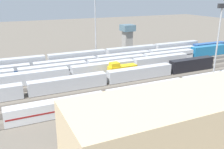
# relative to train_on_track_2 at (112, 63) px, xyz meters

# --- Properties ---
(ground_plane) EXTENTS (400.00, 400.00, 0.00)m
(ground_plane) POSITION_rel_train_on_track_2_xyz_m (2.13, 10.00, -2.07)
(ground_plane) COLOR #60594F
(track_bed_0) EXTENTS (140.00, 2.80, 0.12)m
(track_bed_0) POSITION_rel_train_on_track_2_xyz_m (2.13, -10.00, -2.01)
(track_bed_0) COLOR #4C443D
(track_bed_0) RESTS_ON ground_plane
(track_bed_1) EXTENTS (140.00, 2.80, 0.12)m
(track_bed_1) POSITION_rel_train_on_track_2_xyz_m (2.13, -5.00, -2.01)
(track_bed_1) COLOR #3D3833
(track_bed_1) RESTS_ON ground_plane
(track_bed_2) EXTENTS (140.00, 2.80, 0.12)m
(track_bed_2) POSITION_rel_train_on_track_2_xyz_m (2.13, -0.00, -2.01)
(track_bed_2) COLOR #3D3833
(track_bed_2) RESTS_ON ground_plane
(track_bed_3) EXTENTS (140.00, 2.80, 0.12)m
(track_bed_3) POSITION_rel_train_on_track_2_xyz_m (2.13, 5.00, -2.01)
(track_bed_3) COLOR #3D3833
(track_bed_3) RESTS_ON ground_plane
(track_bed_4) EXTENTS (140.00, 2.80, 0.12)m
(track_bed_4) POSITION_rel_train_on_track_2_xyz_m (2.13, 10.00, -2.01)
(track_bed_4) COLOR #3D3833
(track_bed_4) RESTS_ON ground_plane
(track_bed_5) EXTENTS (140.00, 2.80, 0.12)m
(track_bed_5) POSITION_rel_train_on_track_2_xyz_m (2.13, 15.00, -2.01)
(track_bed_5) COLOR #4C443D
(track_bed_5) RESTS_ON ground_plane
(track_bed_6) EXTENTS (140.00, 2.80, 0.12)m
(track_bed_6) POSITION_rel_train_on_track_2_xyz_m (2.13, 20.00, -2.01)
(track_bed_6) COLOR #4C443D
(track_bed_6) RESTS_ON ground_plane
(track_bed_7) EXTENTS (140.00, 2.80, 0.12)m
(track_bed_7) POSITION_rel_train_on_track_2_xyz_m (2.13, 25.00, -2.01)
(track_bed_7) COLOR #3D3833
(track_bed_7) RESTS_ON ground_plane
(track_bed_8) EXTENTS (140.00, 2.80, 0.12)m
(track_bed_8) POSITION_rel_train_on_track_2_xyz_m (2.13, 30.00, -2.01)
(track_bed_8) COLOR #4C443D
(track_bed_8) RESTS_ON ground_plane
(train_on_track_2) EXTENTS (114.80, 3.06, 4.40)m
(train_on_track_2) POSITION_rel_train_on_track_2_xyz_m (0.00, 0.00, 0.00)
(train_on_track_2) COLOR #1E6B9E
(train_on_track_2) RESTS_ON ground_plane
(train_on_track_8) EXTENTS (95.60, 3.06, 3.80)m
(train_on_track_8) POSITION_rel_train_on_track_2_xyz_m (-8.52, 30.00, -0.06)
(train_on_track_8) COLOR silver
(train_on_track_8) RESTS_ON ground_plane
(train_on_track_5) EXTENTS (90.60, 3.00, 4.40)m
(train_on_track_5) POSITION_rel_train_on_track_2_xyz_m (10.35, 15.00, 0.02)
(train_on_track_5) COLOR black
(train_on_track_5) RESTS_ON ground_plane
(train_on_track_0) EXTENTS (95.60, 3.00, 5.00)m
(train_on_track_0) POSITION_rel_train_on_track_2_xyz_m (-1.76, -10.00, 0.55)
(train_on_track_0) COLOR #B7BABF
(train_on_track_0) RESTS_ON ground_plane
(train_on_track_4) EXTENTS (10.00, 3.00, 5.00)m
(train_on_track_4) POSITION_rel_train_on_track_2_xyz_m (1.09, 10.00, 0.09)
(train_on_track_4) COLOR gold
(train_on_track_4) RESTS_ON ground_plane
(train_on_track_3) EXTENTS (95.60, 3.00, 3.80)m
(train_on_track_3) POSITION_rel_train_on_track_2_xyz_m (17.83, 5.00, -0.05)
(train_on_track_3) COLOR silver
(train_on_track_3) RESTS_ON ground_plane
(train_on_track_1) EXTENTS (139.00, 3.06, 4.40)m
(train_on_track_1) POSITION_rel_train_on_track_2_xyz_m (6.52, -5.00, -0.01)
(train_on_track_1) COLOR #285193
(train_on_track_1) RESTS_ON ground_plane
(light_mast_0) EXTENTS (2.80, 0.70, 26.66)m
(light_mast_0) POSITION_rel_train_on_track_2_xyz_m (1.55, -12.75, 14.96)
(light_mast_0) COLOR #9EA0A5
(light_mast_0) RESTS_ON ground_plane
(light_mast_1) EXTENTS (2.80, 0.70, 24.49)m
(light_mast_1) POSITION_rel_train_on_track_2_xyz_m (-17.07, 32.56, 13.77)
(light_mast_1) COLOR #9EA0A5
(light_mast_1) RESTS_ON ground_plane
(maintenance_shed) EXTENTS (44.17, 15.24, 9.77)m
(maintenance_shed) POSITION_rel_train_on_track_2_xyz_m (8.70, 50.40, 2.81)
(maintenance_shed) COLOR tan
(maintenance_shed) RESTS_ON ground_plane
(control_tower) EXTENTS (6.00, 6.00, 12.57)m
(control_tower) POSITION_rel_train_on_track_2_xyz_m (-19.79, -25.07, 5.31)
(control_tower) COLOR gray
(control_tower) RESTS_ON ground_plane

